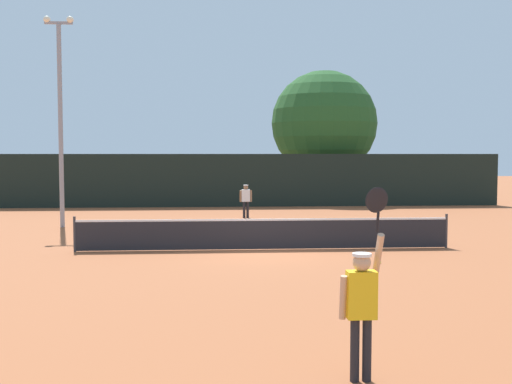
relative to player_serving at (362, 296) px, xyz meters
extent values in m
plane|color=#9E5633|center=(-0.36, 11.02, -1.12)|extent=(120.00, 120.00, 0.00)
cube|color=#232328|center=(-0.36, 11.02, -0.64)|extent=(11.52, 0.03, 0.91)
cube|color=white|center=(-0.36, 11.02, -0.19)|extent=(11.52, 0.04, 0.06)
cylinder|color=#333338|center=(-6.12, 11.02, -0.58)|extent=(0.08, 0.08, 1.07)
cylinder|color=#333338|center=(5.40, 11.02, -0.58)|extent=(0.08, 0.08, 1.07)
cube|color=black|center=(-0.36, 26.40, 0.36)|extent=(29.39, 0.12, 2.95)
cube|color=yellow|center=(-0.01, -0.01, 0.03)|extent=(0.38, 0.22, 0.62)
sphere|color=tan|center=(-0.01, -0.01, 0.45)|extent=(0.24, 0.24, 0.24)
cylinder|color=white|center=(-0.01, -0.01, 0.55)|extent=(0.25, 0.25, 0.04)
cylinder|color=black|center=(-0.09, -0.01, -0.70)|extent=(0.12, 0.12, 0.83)
cylinder|color=black|center=(0.07, -0.01, -0.70)|extent=(0.12, 0.12, 0.83)
cylinder|color=tan|center=(-0.25, -0.01, 0.00)|extent=(0.09, 0.18, 0.59)
cylinder|color=tan|center=(0.23, 0.07, 0.55)|extent=(0.09, 0.33, 0.56)
cylinder|color=black|center=(0.23, 0.13, 0.95)|extent=(0.04, 0.11, 0.28)
ellipsoid|color=black|center=(0.23, 0.19, 1.24)|extent=(0.30, 0.13, 0.36)
cube|color=white|center=(-0.44, 20.38, -0.08)|extent=(0.38, 0.22, 0.56)
sphere|color=#8C6647|center=(-0.44, 20.38, 0.31)|extent=(0.21, 0.21, 0.21)
cylinder|color=white|center=(-0.44, 20.38, 0.40)|extent=(0.23, 0.23, 0.04)
cylinder|color=black|center=(-0.52, 20.38, -0.74)|extent=(0.12, 0.12, 0.76)
cylinder|color=black|center=(-0.36, 20.38, -0.74)|extent=(0.12, 0.12, 0.76)
cylinder|color=#8C6647|center=(-0.68, 20.38, -0.10)|extent=(0.09, 0.17, 0.54)
cylinder|color=#8C6647|center=(-0.20, 20.38, -0.10)|extent=(0.09, 0.15, 0.54)
sphere|color=#CCE033|center=(2.56, 8.39, -1.08)|extent=(0.07, 0.07, 0.07)
cylinder|color=gray|center=(-8.02, 17.38, 2.93)|extent=(0.18, 0.18, 8.09)
cube|color=gray|center=(-8.02, 17.38, 7.02)|extent=(1.10, 0.10, 0.10)
sphere|color=#F2EDCC|center=(-8.47, 17.38, 7.15)|extent=(0.28, 0.28, 0.28)
sphere|color=#F2EDCC|center=(-7.57, 17.38, 7.15)|extent=(0.28, 0.28, 0.28)
cylinder|color=brown|center=(5.04, 30.72, 0.07)|extent=(0.56, 0.56, 2.38)
sphere|color=#235123|center=(5.04, 30.72, 3.75)|extent=(6.64, 6.64, 6.64)
cube|color=white|center=(-7.97, 34.93, -0.52)|extent=(1.96, 4.23, 0.90)
cube|color=#2D333D|center=(-7.97, 34.63, 0.25)|extent=(1.73, 2.22, 0.64)
cylinder|color=black|center=(-8.82, 36.33, -0.82)|extent=(0.22, 0.60, 0.60)
cylinder|color=black|center=(-7.12, 36.33, -0.82)|extent=(0.22, 0.60, 0.60)
cylinder|color=black|center=(-8.82, 33.53, -0.82)|extent=(0.22, 0.60, 0.60)
cylinder|color=black|center=(-7.12, 33.53, -0.82)|extent=(0.22, 0.60, 0.60)
cube|color=navy|center=(9.59, 32.92, -0.52)|extent=(2.10, 4.29, 0.90)
cube|color=#2D333D|center=(9.59, 32.62, 0.25)|extent=(1.80, 2.28, 0.64)
cylinder|color=black|center=(8.74, 34.32, -0.82)|extent=(0.22, 0.60, 0.60)
cylinder|color=black|center=(10.44, 34.32, -0.82)|extent=(0.22, 0.60, 0.60)
cylinder|color=black|center=(8.74, 31.52, -0.82)|extent=(0.22, 0.60, 0.60)
cylinder|color=black|center=(10.44, 31.52, -0.82)|extent=(0.22, 0.60, 0.60)
camera|label=1|loc=(-1.91, -7.72, 1.85)|focal=43.03mm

